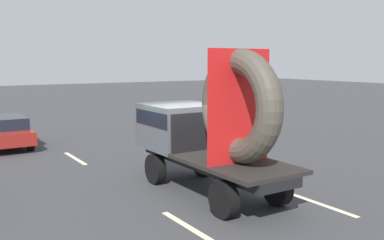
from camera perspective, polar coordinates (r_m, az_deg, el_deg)
ground_plane at (r=12.97m, az=-0.06°, el=-8.65°), size 120.00×120.00×0.00m
flatbed_truck at (r=12.13m, az=1.67°, el=-0.98°), size 2.02×5.51×3.97m
distant_sedan at (r=20.14m, az=-23.43°, el=-1.32°), size 1.75×4.08×1.33m
lane_dash_left_near at (r=9.66m, az=0.58°, el=-14.48°), size 0.16×2.87×0.01m
lane_dash_left_far at (r=17.09m, az=-15.13°, el=-4.89°), size 0.16×2.44×0.01m
lane_dash_right_near at (r=12.06m, az=15.29°, el=-10.18°), size 0.16×2.98×0.01m
lane_dash_right_far at (r=18.35m, az=-3.88°, el=-3.77°), size 0.16×2.77×0.01m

